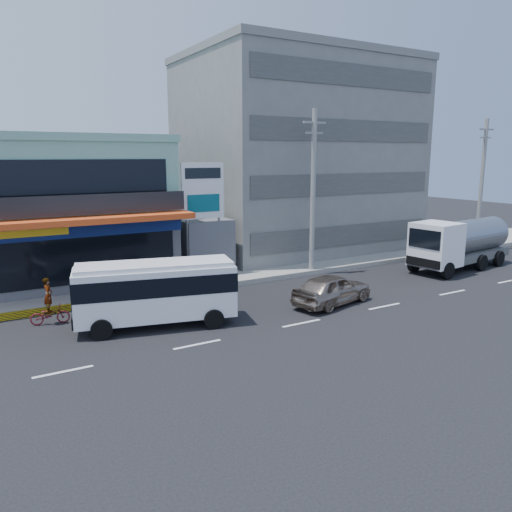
% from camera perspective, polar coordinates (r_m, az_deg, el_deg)
% --- Properties ---
extents(ground, '(120.00, 120.00, 0.00)m').
position_cam_1_polar(ground, '(22.35, 5.21, -7.67)').
color(ground, black).
rests_on(ground, ground).
extents(sidewalk, '(70.00, 5.00, 0.30)m').
position_cam_1_polar(sidewalk, '(32.58, 2.72, -1.24)').
color(sidewalk, gray).
rests_on(sidewalk, ground).
extents(shop_building, '(12.40, 11.70, 8.00)m').
position_cam_1_polar(shop_building, '(31.57, -22.27, 4.59)').
color(shop_building, '#4B4C51').
rests_on(shop_building, ground).
extents(concrete_building, '(16.00, 12.00, 14.00)m').
position_cam_1_polar(concrete_building, '(39.14, 4.61, 10.97)').
color(concrete_building, gray).
rests_on(concrete_building, ground).
extents(gap_structure, '(3.00, 6.00, 3.50)m').
position_cam_1_polar(gap_structure, '(32.13, -7.22, 1.41)').
color(gap_structure, '#4B4C51').
rests_on(gap_structure, ground).
extents(satellite_dish, '(1.50, 1.50, 0.15)m').
position_cam_1_polar(satellite_dish, '(30.96, -6.57, 4.46)').
color(satellite_dish, slate).
rests_on(satellite_dish, gap_structure).
extents(billboard, '(2.60, 0.18, 6.90)m').
position_cam_1_polar(billboard, '(28.98, -6.10, 6.69)').
color(billboard, gray).
rests_on(billboard, ground).
extents(utility_pole_near, '(1.60, 0.30, 10.00)m').
position_cam_1_polar(utility_pole_near, '(30.71, 6.53, 7.36)').
color(utility_pole_near, '#999993').
rests_on(utility_pole_near, ground).
extents(utility_pole_far, '(1.60, 0.30, 10.00)m').
position_cam_1_polar(utility_pole_far, '(42.26, 24.37, 7.53)').
color(utility_pole_far, '#999993').
rests_on(utility_pole_far, ground).
extents(minibus, '(7.07, 3.66, 2.83)m').
position_cam_1_polar(minibus, '(21.87, -11.40, -3.66)').
color(minibus, white).
rests_on(minibus, ground).
extents(sedan, '(4.89, 2.84, 1.57)m').
position_cam_1_polar(sedan, '(25.09, 8.70, -3.74)').
color(sedan, gray).
rests_on(sedan, ground).
extents(tanker_truck, '(8.45, 3.48, 3.24)m').
position_cam_1_polar(tanker_truck, '(34.83, 22.15, 1.41)').
color(tanker_truck, white).
rests_on(tanker_truck, ground).
extents(motorcycle_rider, '(1.71, 0.84, 2.10)m').
position_cam_1_polar(motorcycle_rider, '(23.76, -22.54, -5.61)').
color(motorcycle_rider, maroon).
rests_on(motorcycle_rider, ground).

